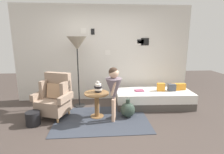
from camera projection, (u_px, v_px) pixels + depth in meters
The scene contains 16 objects.
ground_plane at pixel (108, 132), 3.26m from camera, with size 12.00×12.00×0.00m, color #423833.
gallery_wall at pixel (104, 54), 4.88m from camera, with size 4.80×0.12×2.60m.
rug at pixel (102, 119), 3.79m from camera, with size 1.98×1.38×0.01m, color #333842.
armchair at pixel (55, 97), 3.88m from camera, with size 0.88×0.78×0.97m.
daybed at pixel (154, 98), 4.51m from camera, with size 1.93×0.88×0.40m.
pillow_head at pixel (182, 87), 4.58m from camera, with size 0.16×0.12×0.17m, color orange.
pillow_mid at pixel (176, 87), 4.53m from camera, with size 0.19×0.12×0.18m, color orange.
pillow_back at pixel (172, 87), 4.47m from camera, with size 0.19×0.12×0.18m, color #474C56.
pillow_extra at pixel (161, 87), 4.48m from camera, with size 0.19×0.12×0.20m, color orange.
side_table at pixel (97, 100), 3.84m from camera, with size 0.54×0.54×0.56m.
vase_striped at pixel (98, 88), 3.83m from camera, with size 0.17×0.17×0.24m.
floor_lamp at pixel (77, 45), 4.22m from camera, with size 0.48×0.48×1.76m.
person_child at pixel (114, 87), 3.57m from camera, with size 0.34×0.34×1.16m.
book_on_daybed at pixel (139, 91), 4.46m from camera, with size 0.22×0.16×0.03m, color #9D4565.
demijohn_near at pixel (128, 110), 3.89m from camera, with size 0.33×0.33×0.41m.
magazine_basket at pixel (33, 118), 3.52m from camera, with size 0.28×0.28×0.28m, color black.
Camera 1 is at (-0.16, -2.96, 1.72)m, focal length 28.04 mm.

